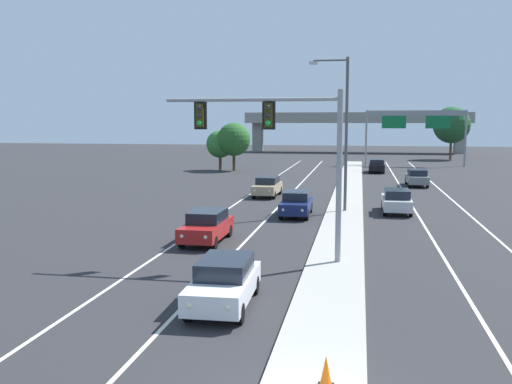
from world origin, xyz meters
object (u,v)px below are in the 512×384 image
(street_lamp_median, at_px, (343,125))
(traffic_cone_median_nose, at_px, (326,372))
(car_oncoming_tan, at_px, (267,186))
(car_oncoming_white, at_px, (224,282))
(car_receding_black, at_px, (377,166))
(overhead_signal_mast, at_px, (283,139))
(car_receding_silver, at_px, (397,201))
(tree_far_right_a, at_px, (452,125))
(highway_sign_gantry, at_px, (416,120))
(tree_far_left_b, at_px, (220,144))
(car_oncoming_red, at_px, (207,226))
(tree_far_left_a, at_px, (234,139))
(car_receding_grey, at_px, (417,177))
(car_oncoming_navy, at_px, (296,203))

(street_lamp_median, xyz_separation_m, traffic_cone_median_nose, (0.49, -25.45, -5.29))
(car_oncoming_tan, relative_size, traffic_cone_median_nose, 6.08)
(car_oncoming_white, bearing_deg, car_receding_black, 82.91)
(overhead_signal_mast, xyz_separation_m, car_receding_silver, (5.66, 14.52, -4.50))
(car_receding_black, xyz_separation_m, tree_far_right_a, (12.01, 24.96, 4.59))
(street_lamp_median, relative_size, car_receding_black, 2.22)
(highway_sign_gantry, xyz_separation_m, tree_far_left_b, (-24.27, -11.41, -2.95))
(car_oncoming_red, height_order, tree_far_right_a, tree_far_right_a)
(car_oncoming_white, distance_m, traffic_cone_median_nose, 6.59)
(traffic_cone_median_nose, relative_size, tree_far_right_a, 0.09)
(street_lamp_median, relative_size, car_oncoming_tan, 2.22)
(highway_sign_gantry, bearing_deg, traffic_cone_median_nose, -96.72)
(highway_sign_gantry, xyz_separation_m, tree_far_left_a, (-22.40, -12.00, -2.35))
(overhead_signal_mast, relative_size, car_receding_grey, 1.68)
(car_receding_silver, distance_m, car_receding_black, 29.85)
(car_oncoming_tan, relative_size, highway_sign_gantry, 0.34)
(car_receding_grey, height_order, tree_far_left_a, tree_far_left_a)
(car_oncoming_red, xyz_separation_m, car_oncoming_navy, (3.56, 8.68, 0.00))
(street_lamp_median, bearing_deg, car_receding_silver, 9.55)
(car_oncoming_white, bearing_deg, car_oncoming_navy, 88.90)
(car_oncoming_red, bearing_deg, tree_far_left_a, 100.73)
(car_receding_grey, relative_size, tree_far_left_a, 0.77)
(overhead_signal_mast, relative_size, street_lamp_median, 0.76)
(tree_far_right_a, bearing_deg, highway_sign_gantry, -116.12)
(car_oncoming_tan, xyz_separation_m, traffic_cone_median_nose, (6.66, -32.67, -0.31))
(street_lamp_median, distance_m, tree_far_left_b, 34.32)
(street_lamp_median, distance_m, car_oncoming_white, 20.83)
(car_oncoming_navy, distance_m, car_receding_grey, 20.82)
(car_receding_grey, relative_size, car_receding_black, 1.00)
(car_oncoming_red, relative_size, tree_far_left_b, 0.91)
(car_oncoming_navy, height_order, car_receding_black, same)
(tree_far_left_a, bearing_deg, traffic_cone_median_nose, -75.29)
(street_lamp_median, bearing_deg, car_oncoming_white, -99.00)
(street_lamp_median, height_order, car_oncoming_navy, street_lamp_median)
(tree_far_left_b, distance_m, tree_far_left_a, 2.05)
(car_oncoming_tan, xyz_separation_m, tree_far_left_a, (-7.82, 22.51, 3.00))
(car_oncoming_white, distance_m, tree_far_left_b, 51.94)
(street_lamp_median, distance_m, car_oncoming_tan, 10.71)
(car_oncoming_white, bearing_deg, street_lamp_median, 81.00)
(car_receding_grey, distance_m, tree_far_left_a, 24.29)
(street_lamp_median, relative_size, traffic_cone_median_nose, 13.51)
(overhead_signal_mast, distance_m, highway_sign_gantry, 56.64)
(traffic_cone_median_nose, relative_size, highway_sign_gantry, 0.06)
(car_oncoming_navy, xyz_separation_m, tree_far_right_a, (17.93, 57.19, 4.59))
(car_oncoming_white, distance_m, tree_far_right_a, 77.71)
(overhead_signal_mast, relative_size, car_oncoming_tan, 1.68)
(car_oncoming_navy, bearing_deg, tree_far_left_b, 112.11)
(overhead_signal_mast, height_order, tree_far_right_a, tree_far_right_a)
(tree_far_left_b, bearing_deg, street_lamp_median, -62.39)
(car_oncoming_red, height_order, traffic_cone_median_nose, car_oncoming_red)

